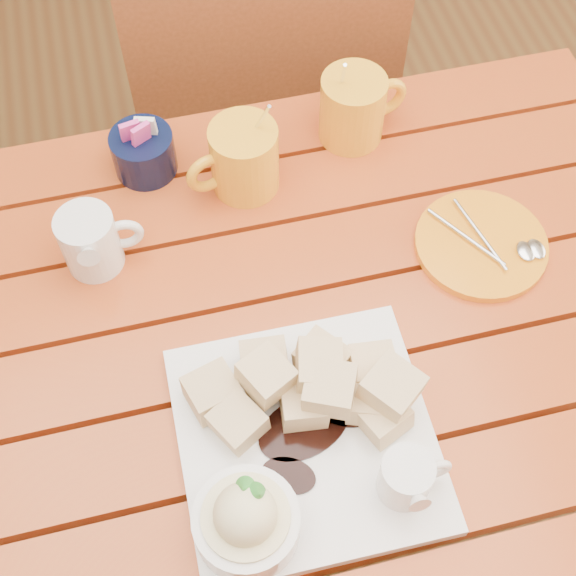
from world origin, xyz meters
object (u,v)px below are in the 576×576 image
object	(u,v)px
coffee_mug_right	(354,107)
orange_saucer	(482,244)
table	(254,381)
chair_far	(259,88)
coffee_mug_left	(242,158)
dessert_plate	(299,445)

from	to	relation	value
coffee_mug_right	orange_saucer	distance (m)	0.26
table	orange_saucer	world-z (taller)	orange_saucer
table	chair_far	xyz separation A→B (m)	(0.15, 0.64, -0.10)
coffee_mug_right	orange_saucer	xyz separation A→B (m)	(0.11, -0.24, -0.05)
table	orange_saucer	xyz separation A→B (m)	(0.33, 0.07, 0.11)
coffee_mug_right	coffee_mug_left	bearing A→B (deg)	-172.43
coffee_mug_left	dessert_plate	bearing A→B (deg)	-107.96
table	coffee_mug_right	xyz separation A→B (m)	(0.22, 0.30, 0.16)
chair_far	table	bearing A→B (deg)	78.82
coffee_mug_right	orange_saucer	world-z (taller)	coffee_mug_right
dessert_plate	table	bearing A→B (deg)	98.00
dessert_plate	coffee_mug_right	world-z (taller)	coffee_mug_right
coffee_mug_left	coffee_mug_right	xyz separation A→B (m)	(0.17, 0.06, -0.00)
dessert_plate	chair_far	size ratio (longest dim) A/B	0.30
coffee_mug_left	chair_far	bearing A→B (deg)	60.57
chair_far	coffee_mug_left	bearing A→B (deg)	77.06
coffee_mug_left	orange_saucer	size ratio (longest dim) A/B	0.88
dessert_plate	orange_saucer	size ratio (longest dim) A/B	1.66
dessert_plate	coffee_mug_left	size ratio (longest dim) A/B	1.87
orange_saucer	coffee_mug_left	bearing A→B (deg)	147.56
chair_far	dessert_plate	bearing A→B (deg)	82.81
coffee_mug_right	table	bearing A→B (deg)	-135.74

